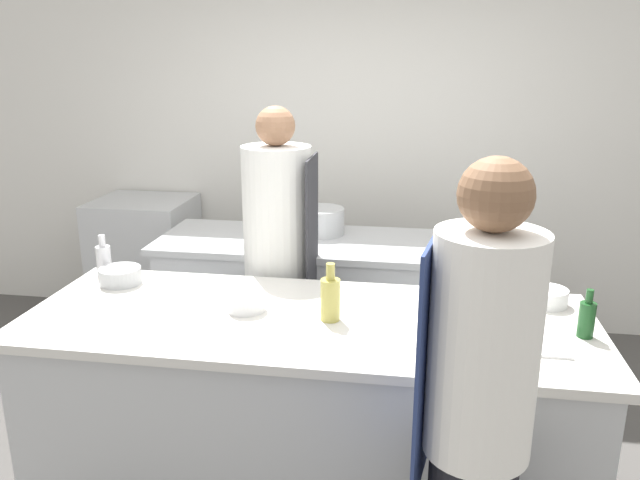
# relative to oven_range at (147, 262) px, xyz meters

# --- Properties ---
(wall_back) EXTENTS (8.00, 0.06, 2.80)m
(wall_back) POSITION_rel_oven_range_xyz_m (1.57, 0.36, 0.91)
(wall_back) COLOR silver
(wall_back) RESTS_ON ground_plane
(prep_counter) EXTENTS (2.51, 0.94, 0.91)m
(prep_counter) POSITION_rel_oven_range_xyz_m (1.57, -1.77, -0.03)
(prep_counter) COLOR #B7BABC
(prep_counter) RESTS_ON ground_plane
(pass_counter) EXTENTS (2.24, 0.74, 0.91)m
(pass_counter) POSITION_rel_oven_range_xyz_m (1.54, -0.59, -0.03)
(pass_counter) COLOR #B7BABC
(pass_counter) RESTS_ON ground_plane
(oven_range) EXTENTS (0.70, 0.62, 0.98)m
(oven_range) POSITION_rel_oven_range_xyz_m (0.00, 0.00, 0.00)
(oven_range) COLOR #B7BABC
(oven_range) RESTS_ON ground_plane
(chef_at_prep_near) EXTENTS (0.37, 0.35, 1.75)m
(chef_at_prep_near) POSITION_rel_oven_range_xyz_m (2.24, -2.48, 0.39)
(chef_at_prep_near) COLOR black
(chef_at_prep_near) RESTS_ON ground_plane
(chef_at_stove) EXTENTS (0.39, 0.37, 1.76)m
(chef_at_stove) POSITION_rel_oven_range_xyz_m (1.29, -1.07, 0.39)
(chef_at_stove) COLOR black
(chef_at_stove) RESTS_ON ground_plane
(bottle_olive_oil) EXTENTS (0.07, 0.07, 0.22)m
(bottle_olive_oil) POSITION_rel_oven_range_xyz_m (0.43, -1.41, 0.51)
(bottle_olive_oil) COLOR silver
(bottle_olive_oil) RESTS_ON prep_counter
(bottle_vinegar) EXTENTS (0.07, 0.07, 0.21)m
(bottle_vinegar) POSITION_rel_oven_range_xyz_m (2.73, -1.79, 0.50)
(bottle_vinegar) COLOR #19471E
(bottle_vinegar) RESTS_ON prep_counter
(bottle_wine) EXTENTS (0.09, 0.09, 0.26)m
(bottle_wine) POSITION_rel_oven_range_xyz_m (1.68, -1.78, 0.52)
(bottle_wine) COLOR #B2A84C
(bottle_wine) RESTS_ON prep_counter
(bowl_mixing_large) EXTENTS (0.17, 0.17, 0.08)m
(bowl_mixing_large) POSITION_rel_oven_range_xyz_m (1.29, -1.74, 0.46)
(bowl_mixing_large) COLOR white
(bowl_mixing_large) RESTS_ON prep_counter
(bowl_prep_small) EXTENTS (0.18, 0.18, 0.08)m
(bowl_prep_small) POSITION_rel_oven_range_xyz_m (2.64, -1.46, 0.46)
(bowl_prep_small) COLOR white
(bowl_prep_small) RESTS_ON prep_counter
(bowl_ceramic_blue) EXTENTS (0.20, 0.20, 0.08)m
(bowl_ceramic_blue) POSITION_rel_oven_range_xyz_m (0.57, -1.50, 0.46)
(bowl_ceramic_blue) COLOR #B7BABC
(bowl_ceramic_blue) RESTS_ON prep_counter
(cup) EXTENTS (0.08, 0.08, 0.10)m
(cup) POSITION_rel_oven_range_xyz_m (2.21, -1.75, 0.47)
(cup) COLOR white
(cup) RESTS_ON prep_counter
(cutting_board) EXTENTS (0.39, 0.28, 0.01)m
(cutting_board) POSITION_rel_oven_range_xyz_m (2.45, -1.87, 0.42)
(cutting_board) COLOR white
(cutting_board) RESTS_ON prep_counter
(stockpot) EXTENTS (0.30, 0.30, 0.17)m
(stockpot) POSITION_rel_oven_range_xyz_m (1.42, -0.44, 0.50)
(stockpot) COLOR #B7BABC
(stockpot) RESTS_ON pass_counter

